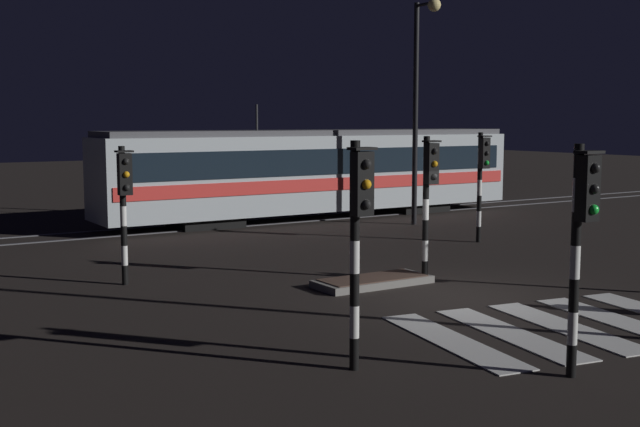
# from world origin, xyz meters

# --- Properties ---
(ground_plane) EXTENTS (120.00, 120.00, 0.00)m
(ground_plane) POSITION_xyz_m (0.00, 0.00, 0.00)
(ground_plane) COLOR black
(rail_near) EXTENTS (80.00, 0.12, 0.03)m
(rail_near) POSITION_xyz_m (0.00, 12.03, 0.01)
(rail_near) COLOR #59595E
(rail_near) RESTS_ON ground
(rail_far) EXTENTS (80.00, 0.12, 0.03)m
(rail_far) POSITION_xyz_m (0.00, 13.47, 0.01)
(rail_far) COLOR #59595E
(rail_far) RESTS_ON ground
(crosswalk_zebra) EXTENTS (5.84, 4.45, 0.02)m
(crosswalk_zebra) POSITION_xyz_m (-0.00, -2.90, 0.01)
(crosswalk_zebra) COLOR silver
(crosswalk_zebra) RESTS_ON ground
(traffic_island) EXTENTS (2.64, 1.04, 0.18)m
(traffic_island) POSITION_xyz_m (-0.75, 1.79, 0.09)
(traffic_island) COLOR slate
(traffic_island) RESTS_ON ground
(traffic_light_median_centre) EXTENTS (0.36, 0.42, 3.25)m
(traffic_light_median_centre) POSITION_xyz_m (0.49, 1.44, 2.15)
(traffic_light_median_centre) COLOR black
(traffic_light_median_centre) RESTS_ON ground
(traffic_light_kerb_mid_left) EXTENTS (0.36, 0.42, 3.28)m
(traffic_light_kerb_mid_left) POSITION_xyz_m (-2.07, -4.90, 2.17)
(traffic_light_kerb_mid_left) COLOR black
(traffic_light_kerb_mid_left) RESTS_ON ground
(traffic_light_corner_far_left) EXTENTS (0.36, 0.42, 3.05)m
(traffic_light_corner_far_left) POSITION_xyz_m (-5.34, 4.64, 2.01)
(traffic_light_corner_far_left) COLOR black
(traffic_light_corner_far_left) RESTS_ON ground
(traffic_light_corner_far_right) EXTENTS (0.36, 0.42, 3.25)m
(traffic_light_corner_far_right) POSITION_xyz_m (5.57, 5.12, 2.14)
(traffic_light_corner_far_right) COLOR black
(traffic_light_corner_far_right) RESTS_ON ground
(traffic_light_corner_near_left) EXTENTS (0.36, 0.42, 3.32)m
(traffic_light_corner_near_left) POSITION_xyz_m (-4.48, -3.01, 2.19)
(traffic_light_corner_near_left) COLOR black
(traffic_light_corner_near_left) RESTS_ON ground
(street_lamp_trackside_right) EXTENTS (0.44, 1.21, 7.58)m
(street_lamp_trackside_right) POSITION_xyz_m (6.52, 9.20, 4.77)
(street_lamp_trackside_right) COLOR black
(street_lamp_trackside_right) RESTS_ON ground
(tram) EXTENTS (16.57, 2.58, 4.15)m
(tram) POSITION_xyz_m (4.59, 12.75, 1.75)
(tram) COLOR #B2BCC1
(tram) RESTS_ON ground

